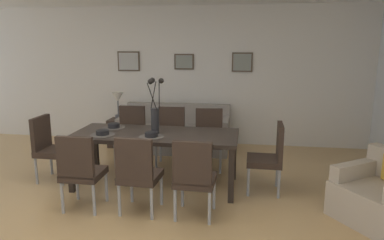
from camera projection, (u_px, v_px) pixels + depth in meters
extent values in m
plane|color=tan|center=(123.00, 217.00, 4.05)|extent=(9.00, 9.00, 0.00)
cube|color=silver|center=(177.00, 76.00, 6.91)|extent=(9.00, 0.10, 2.60)
cube|color=black|center=(155.00, 135.00, 4.79)|extent=(2.20, 0.90, 0.05)
cube|color=black|center=(234.00, 156.00, 5.09)|extent=(0.07, 0.07, 0.69)
cube|color=black|center=(96.00, 149.00, 5.41)|extent=(0.07, 0.07, 0.69)
cube|color=black|center=(231.00, 176.00, 4.34)|extent=(0.07, 0.07, 0.69)
cube|color=black|center=(71.00, 167.00, 4.65)|extent=(0.07, 0.07, 0.69)
cube|color=#33261E|center=(84.00, 174.00, 4.20)|extent=(0.45, 0.45, 0.08)
cube|color=#33261E|center=(75.00, 158.00, 3.96)|extent=(0.42, 0.07, 0.48)
cylinder|color=#9EA0A5|center=(106.00, 187.00, 4.40)|extent=(0.04, 0.04, 0.38)
cylinder|color=#9EA0A5|center=(77.00, 185.00, 4.45)|extent=(0.04, 0.04, 0.38)
cylinder|color=#9EA0A5|center=(94.00, 200.00, 4.03)|extent=(0.04, 0.04, 0.38)
cylinder|color=#9EA0A5|center=(62.00, 198.00, 4.09)|extent=(0.04, 0.04, 0.38)
cube|color=#33261E|center=(130.00, 139.00, 5.73)|extent=(0.46, 0.46, 0.08)
cube|color=#33261E|center=(132.00, 120.00, 5.86)|extent=(0.42, 0.08, 0.48)
cylinder|color=#9EA0A5|center=(115.00, 156.00, 5.61)|extent=(0.04, 0.04, 0.38)
cylinder|color=#9EA0A5|center=(139.00, 156.00, 5.57)|extent=(0.04, 0.04, 0.38)
cylinder|color=#9EA0A5|center=(122.00, 149.00, 5.98)|extent=(0.04, 0.04, 0.38)
cylinder|color=#9EA0A5|center=(145.00, 149.00, 5.94)|extent=(0.04, 0.04, 0.38)
cube|color=#33261E|center=(141.00, 176.00, 4.11)|extent=(0.46, 0.46, 0.08)
cube|color=#33261E|center=(134.00, 160.00, 3.88)|extent=(0.42, 0.08, 0.48)
cylinder|color=#9EA0A5|center=(161.00, 190.00, 4.31)|extent=(0.04, 0.04, 0.38)
cylinder|color=#9EA0A5|center=(132.00, 187.00, 4.38)|extent=(0.04, 0.04, 0.38)
cylinder|color=#9EA0A5|center=(152.00, 203.00, 3.94)|extent=(0.04, 0.04, 0.38)
cylinder|color=#9EA0A5|center=(119.00, 200.00, 4.02)|extent=(0.04, 0.04, 0.38)
cube|color=#33261E|center=(170.00, 140.00, 5.63)|extent=(0.47, 0.47, 0.08)
cube|color=#33261E|center=(172.00, 122.00, 5.76)|extent=(0.42, 0.09, 0.48)
cylinder|color=#9EA0A5|center=(156.00, 158.00, 5.51)|extent=(0.04, 0.04, 0.38)
cylinder|color=#9EA0A5|center=(181.00, 158.00, 5.48)|extent=(0.04, 0.04, 0.38)
cylinder|color=#9EA0A5|center=(161.00, 150.00, 5.88)|extent=(0.04, 0.04, 0.38)
cylinder|color=#9EA0A5|center=(183.00, 151.00, 5.84)|extent=(0.04, 0.04, 0.38)
cube|color=#33261E|center=(195.00, 180.00, 4.00)|extent=(0.45, 0.45, 0.08)
cube|color=#33261E|center=(192.00, 164.00, 3.76)|extent=(0.42, 0.07, 0.48)
cylinder|color=#9EA0A5|center=(214.00, 194.00, 4.20)|extent=(0.04, 0.04, 0.38)
cylinder|color=#9EA0A5|center=(182.00, 191.00, 4.27)|extent=(0.04, 0.04, 0.38)
cylinder|color=#9EA0A5|center=(210.00, 208.00, 3.83)|extent=(0.04, 0.04, 0.38)
cylinder|color=#9EA0A5|center=(175.00, 205.00, 3.90)|extent=(0.04, 0.04, 0.38)
cube|color=#33261E|center=(208.00, 143.00, 5.49)|extent=(0.47, 0.47, 0.08)
cube|color=#33261E|center=(209.00, 124.00, 5.62)|extent=(0.42, 0.09, 0.48)
cylinder|color=#9EA0A5|center=(195.00, 161.00, 5.37)|extent=(0.04, 0.04, 0.38)
cylinder|color=#9EA0A5|center=(220.00, 161.00, 5.34)|extent=(0.04, 0.04, 0.38)
cylinder|color=#9EA0A5|center=(197.00, 153.00, 5.74)|extent=(0.04, 0.04, 0.38)
cylinder|color=#9EA0A5|center=(221.00, 154.00, 5.71)|extent=(0.04, 0.04, 0.38)
cube|color=#33261E|center=(55.00, 152.00, 5.05)|extent=(0.44, 0.44, 0.08)
cube|color=#33261E|center=(41.00, 133.00, 5.02)|extent=(0.06, 0.42, 0.48)
cylinder|color=#9EA0A5|center=(62.00, 173.00, 4.88)|extent=(0.04, 0.04, 0.38)
cylinder|color=#9EA0A5|center=(75.00, 163.00, 5.25)|extent=(0.04, 0.04, 0.38)
cylinder|color=#9EA0A5|center=(36.00, 171.00, 4.94)|extent=(0.04, 0.04, 0.38)
cylinder|color=#9EA0A5|center=(51.00, 162.00, 5.31)|extent=(0.04, 0.04, 0.38)
cube|color=#33261E|center=(264.00, 161.00, 4.65)|extent=(0.45, 0.45, 0.08)
cube|color=#33261E|center=(280.00, 142.00, 4.57)|extent=(0.07, 0.42, 0.48)
cylinder|color=#9EA0A5|center=(249.00, 172.00, 4.92)|extent=(0.04, 0.04, 0.38)
cylinder|color=#9EA0A5|center=(248.00, 182.00, 4.55)|extent=(0.04, 0.04, 0.38)
cylinder|color=#9EA0A5|center=(277.00, 173.00, 4.85)|extent=(0.04, 0.04, 0.38)
cylinder|color=#9EA0A5|center=(279.00, 184.00, 4.49)|extent=(0.04, 0.04, 0.38)
cylinder|color=#232326|center=(155.00, 121.00, 4.75)|extent=(0.11, 0.11, 0.34)
cylinder|color=black|center=(159.00, 96.00, 4.69)|extent=(0.05, 0.12, 0.37)
sphere|color=black|center=(161.00, 81.00, 4.65)|extent=(0.07, 0.07, 0.07)
cylinder|color=black|center=(153.00, 96.00, 4.74)|extent=(0.08, 0.05, 0.38)
sphere|color=black|center=(152.00, 80.00, 4.72)|extent=(0.07, 0.07, 0.07)
cylinder|color=black|center=(152.00, 97.00, 4.63)|extent=(0.15, 0.06, 0.36)
sphere|color=black|center=(150.00, 82.00, 4.56)|extent=(0.07, 0.07, 0.07)
cylinder|color=#4C4742|center=(103.00, 135.00, 4.69)|extent=(0.32, 0.32, 0.01)
cylinder|color=black|center=(102.00, 132.00, 4.68)|extent=(0.17, 0.17, 0.06)
cylinder|color=black|center=(102.00, 131.00, 4.68)|extent=(0.13, 0.13, 0.04)
cylinder|color=#4C4742|center=(114.00, 128.00, 5.08)|extent=(0.32, 0.32, 0.01)
cylinder|color=black|center=(114.00, 125.00, 5.08)|extent=(0.17, 0.17, 0.06)
cylinder|color=black|center=(114.00, 124.00, 5.07)|extent=(0.13, 0.13, 0.04)
cylinder|color=#4C4742|center=(151.00, 137.00, 4.59)|extent=(0.32, 0.32, 0.01)
cylinder|color=black|center=(151.00, 134.00, 4.58)|extent=(0.17, 0.17, 0.06)
cylinder|color=black|center=(151.00, 133.00, 4.58)|extent=(0.13, 0.13, 0.04)
cube|color=gray|center=(175.00, 138.00, 6.55)|extent=(1.96, 0.84, 0.42)
cube|color=gray|center=(178.00, 113.00, 6.79)|extent=(1.96, 0.16, 0.38)
cube|color=gray|center=(226.00, 124.00, 6.35)|extent=(0.10, 0.84, 0.20)
cube|color=gray|center=(126.00, 120.00, 6.62)|extent=(0.10, 0.84, 0.20)
cube|color=#33261E|center=(119.00, 133.00, 6.77)|extent=(0.36, 0.36, 0.52)
cylinder|color=#4C4C51|center=(119.00, 117.00, 6.70)|extent=(0.12, 0.12, 0.08)
cylinder|color=#4C4C51|center=(118.00, 108.00, 6.66)|extent=(0.02, 0.02, 0.30)
cone|color=silver|center=(118.00, 97.00, 6.62)|extent=(0.22, 0.22, 0.18)
cube|color=#B7A893|center=(380.00, 204.00, 3.91)|extent=(1.11, 1.11, 0.40)
cube|color=#B7A893|center=(355.00, 170.00, 4.13)|extent=(0.64, 0.51, 0.18)
cube|color=#473828|center=(129.00, 61.00, 6.93)|extent=(0.44, 0.02, 0.38)
cube|color=#B2B2AD|center=(128.00, 61.00, 6.91)|extent=(0.39, 0.01, 0.33)
cube|color=#473828|center=(184.00, 62.00, 6.76)|extent=(0.37, 0.02, 0.29)
cube|color=gray|center=(184.00, 62.00, 6.75)|extent=(0.32, 0.01, 0.24)
cube|color=#473828|center=(242.00, 62.00, 6.60)|extent=(0.38, 0.02, 0.36)
cube|color=gray|center=(242.00, 62.00, 6.59)|extent=(0.33, 0.01, 0.31)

